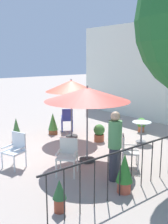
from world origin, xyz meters
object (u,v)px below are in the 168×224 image
object	(u,v)px
patio_umbrella_0	(71,87)
cafe_table_0	(141,128)
patio_chair_0	(67,118)
potted_plant_3	(59,194)
patio_umbrella_1	(87,95)
potted_plant_2	(99,132)
potted_plant_1	(16,129)
potted_plant_5	(53,123)
patio_chair_1	(127,149)
patio_chair_4	(68,153)
standing_person	(115,145)
potted_plant_4	(141,124)
patio_chair_3	(16,148)
potted_plant_0	(124,172)

from	to	relation	value
patio_umbrella_0	cafe_table_0	size ratio (longest dim) A/B	2.99
patio_chair_0	potted_plant_3	xyz separation A→B (m)	(4.58, -3.37, -0.17)
patio_umbrella_1	potted_plant_2	bearing A→B (deg)	128.03
potted_plant_1	potted_plant_5	world-z (taller)	potted_plant_1
potted_plant_2	potted_plant_3	world-z (taller)	potted_plant_3
patio_umbrella_1	patio_chair_1	world-z (taller)	patio_umbrella_1
patio_umbrella_0	potted_plant_3	world-z (taller)	patio_umbrella_0
patio_umbrella_1	cafe_table_0	size ratio (longest dim) A/B	3.23
patio_umbrella_0	patio_chair_4	size ratio (longest dim) A/B	2.39
potted_plant_2	standing_person	bearing A→B (deg)	-34.81
potted_plant_4	potted_plant_5	xyz separation A→B (m)	(-1.93, -2.88, 0.09)
potted_plant_5	potted_plant_1	bearing A→B (deg)	-91.43
cafe_table_0	standing_person	size ratio (longest dim) A/B	0.43
patio_umbrella_0	potted_plant_2	world-z (taller)	patio_umbrella_0
potted_plant_3	patio_chair_0	bearing A→B (deg)	143.68
patio_umbrella_0	patio_chair_3	bearing A→B (deg)	-65.87
patio_chair_4	potted_plant_3	xyz separation A→B (m)	(1.31, -1.11, -0.18)
patio_umbrella_0	potted_plant_0	distance (m)	4.50
potted_plant_3	patio_umbrella_1	bearing A→B (deg)	129.22
patio_chair_4	potted_plant_5	size ratio (longest dim) A/B	1.09
potted_plant_0	patio_chair_4	bearing A→B (deg)	-165.53
patio_chair_0	patio_chair_3	xyz separation A→B (m)	(2.04, -3.09, -0.00)
potted_plant_3	potted_plant_0	bearing A→B (deg)	80.49
potted_plant_4	potted_plant_5	world-z (taller)	potted_plant_5
cafe_table_0	potted_plant_4	size ratio (longest dim) A/B	1.28
cafe_table_0	standing_person	distance (m)	3.22
patio_chair_3	potted_plant_1	bearing A→B (deg)	155.46
patio_chair_0	potted_plant_2	bearing A→B (deg)	4.21
potted_plant_1	potted_plant_5	bearing A→B (deg)	88.57
patio_chair_0	potted_plant_0	distance (m)	5.18
patio_chair_4	potted_plant_0	size ratio (longest dim) A/B	1.02
patio_umbrella_0	patio_chair_1	world-z (taller)	patio_umbrella_0
potted_plant_2	potted_plant_3	bearing A→B (deg)	-51.28
patio_chair_1	patio_chair_3	size ratio (longest dim) A/B	0.93
potted_plant_1	standing_person	xyz separation A→B (m)	(4.31, 0.54, 0.44)
potted_plant_5	patio_chair_0	bearing A→B (deg)	89.58
cafe_table_0	standing_person	bearing A→B (deg)	-61.80
patio_chair_3	patio_chair_4	distance (m)	1.48
potted_plant_1	standing_person	world-z (taller)	standing_person
cafe_table_0	patio_chair_0	bearing A→B (deg)	-156.25
patio_chair_1	potted_plant_3	size ratio (longest dim) A/B	1.33
potted_plant_1	patio_umbrella_1	bearing A→B (deg)	14.44
patio_umbrella_0	potted_plant_4	size ratio (longest dim) A/B	3.82
cafe_table_0	potted_plant_5	bearing A→B (deg)	-145.85
patio_umbrella_0	patio_umbrella_1	distance (m)	2.35
cafe_table_0	patio_chair_0	world-z (taller)	patio_chair_0
potted_plant_2	potted_plant_5	world-z (taller)	potted_plant_5
potted_plant_1	potted_plant_2	xyz separation A→B (m)	(1.82, 2.27, -0.11)
potted_plant_2	patio_chair_1	bearing A→B (deg)	-22.72
patio_chair_1	potted_plant_0	distance (m)	1.43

